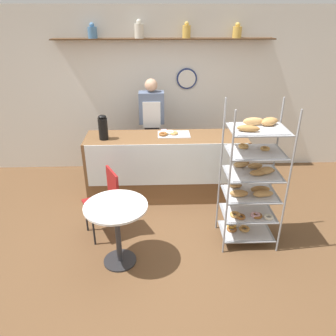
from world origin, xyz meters
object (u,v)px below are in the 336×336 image
pastry_rack (252,180)px  person_worker (152,127)px  coffee_carafe (103,128)px  donut_tray_counter (170,133)px  cafe_chair (107,197)px  cafe_table (117,220)px

pastry_rack → person_worker: size_ratio=1.04×
coffee_carafe → donut_tray_counter: coffee_carafe is taller
person_worker → cafe_chair: size_ratio=1.94×
pastry_rack → cafe_chair: (-1.73, 0.22, -0.31)m
pastry_rack → cafe_table: bearing=-167.2°
donut_tray_counter → person_worker: bearing=117.5°
coffee_carafe → cafe_chair: bearing=-82.6°
pastry_rack → cafe_table: pastry_rack is taller
cafe_chair → coffee_carafe: 1.05m
coffee_carafe → cafe_table: bearing=-78.1°
person_worker → cafe_table: size_ratio=2.22×
cafe_table → coffee_carafe: 1.55m
pastry_rack → person_worker: 2.09m
cafe_chair → coffee_carafe: (-0.11, 0.84, 0.61)m
cafe_chair → donut_tray_counter: bearing=113.5°
cafe_table → cafe_chair: size_ratio=0.87×
coffee_carafe → person_worker: bearing=45.0°
cafe_table → pastry_rack: bearing=12.8°
person_worker → donut_tray_counter: size_ratio=3.60×
cafe_chair → coffee_carafe: coffee_carafe is taller
pastry_rack → cafe_chair: size_ratio=2.02×
cafe_table → cafe_chair: cafe_chair is taller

